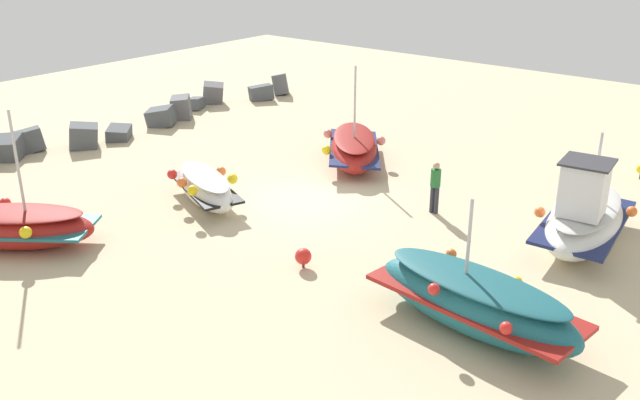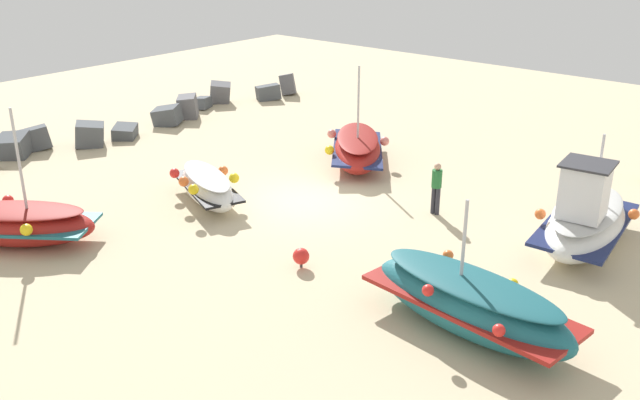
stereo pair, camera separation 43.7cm
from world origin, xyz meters
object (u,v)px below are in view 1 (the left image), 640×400
object	(u,v)px
fishing_boat_1	(354,148)
fishing_boat_4	(475,301)
fishing_boat_2	(585,217)
fishing_boat_3	(205,187)
mooring_buoy_1	(303,256)
person_walking	(435,184)
fishing_boat_0	(17,226)

from	to	relation	value
fishing_boat_1	fishing_boat_4	xyz separation A→B (m)	(-7.63, -9.03, 0.11)
fishing_boat_1	fishing_boat_2	world-z (taller)	fishing_boat_1
fishing_boat_3	mooring_buoy_1	bearing A→B (deg)	-172.22
fishing_boat_2	person_walking	xyz separation A→B (m)	(-0.70, 4.47, 0.16)
fishing_boat_3	fishing_boat_1	bearing A→B (deg)	-79.68
fishing_boat_2	mooring_buoy_1	xyz separation A→B (m)	(-6.20, 5.26, -0.49)
fishing_boat_0	fishing_boat_2	distance (m)	16.15
person_walking	fishing_boat_1	bearing A→B (deg)	-114.34
fishing_boat_0	person_walking	distance (m)	12.48
fishing_boat_0	fishing_boat_4	world-z (taller)	fishing_boat_0
fishing_boat_0	mooring_buoy_1	world-z (taller)	fishing_boat_0
fishing_boat_4	person_walking	xyz separation A→B (m)	(5.37, 4.19, 0.25)
fishing_boat_1	mooring_buoy_1	xyz separation A→B (m)	(-7.75, -4.05, -0.30)
fishing_boat_3	person_walking	distance (m)	7.43
fishing_boat_3	person_walking	world-z (taller)	person_walking
fishing_boat_2	fishing_boat_3	xyz separation A→B (m)	(-4.70, 10.73, -0.26)
fishing_boat_3	fishing_boat_4	distance (m)	10.54
person_walking	mooring_buoy_1	world-z (taller)	person_walking
mooring_buoy_1	person_walking	bearing A→B (deg)	-8.12
fishing_boat_2	fishing_boat_4	distance (m)	6.08
fishing_boat_1	mooring_buoy_1	distance (m)	8.75
fishing_boat_2	fishing_boat_1	bearing A→B (deg)	-106.43
mooring_buoy_1	fishing_boat_1	bearing A→B (deg)	27.60
fishing_boat_0	fishing_boat_1	bearing A→B (deg)	-140.73
fishing_boat_2	fishing_boat_4	bearing A→B (deg)	-9.61
mooring_buoy_1	fishing_boat_2	bearing A→B (deg)	-40.30
fishing_boat_4	mooring_buoy_1	world-z (taller)	fishing_boat_4
fishing_boat_0	fishing_boat_1	distance (m)	12.25
fishing_boat_2	fishing_boat_3	world-z (taller)	fishing_boat_2
fishing_boat_1	fishing_boat_3	xyz separation A→B (m)	(-6.25, 1.42, -0.07)
fishing_boat_0	fishing_boat_2	xyz separation A→B (m)	(10.28, -12.45, 0.21)
person_walking	fishing_boat_3	bearing A→B (deg)	-56.75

